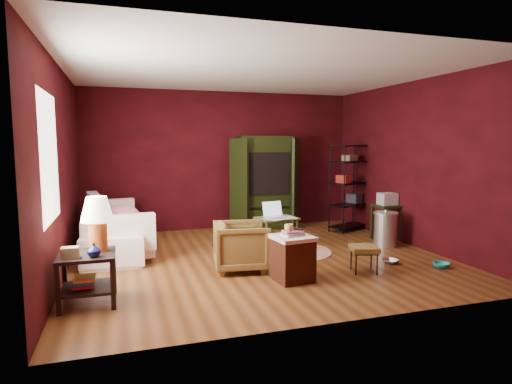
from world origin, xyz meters
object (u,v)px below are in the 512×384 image
at_px(tv_armoire, 264,181).
at_px(wire_shelving, 349,184).
at_px(sofa, 116,225).
at_px(side_table, 92,240).
at_px(hamper, 293,257).
at_px(armchair, 241,244).
at_px(laptop_desk, 276,221).

relative_size(tv_armoire, wire_shelving, 1.10).
height_order(sofa, side_table, side_table).
height_order(sofa, hamper, sofa).
xyz_separation_m(sofa, hamper, (2.16, -2.22, -0.14)).
xyz_separation_m(sofa, armchair, (1.66, -1.57, -0.07)).
relative_size(armchair, wire_shelving, 0.43).
bearing_deg(laptop_desk, side_table, -159.86).
distance_m(armchair, hamper, 0.82).
height_order(sofa, laptop_desk, sofa).
relative_size(hamper, laptop_desk, 0.84).
bearing_deg(side_table, hamper, 0.30).
bearing_deg(armchair, wire_shelving, -46.18).
height_order(armchair, side_table, side_table).
bearing_deg(tv_armoire, side_table, -131.91).
relative_size(side_table, tv_armoire, 0.62).
distance_m(sofa, armchair, 2.28).
distance_m(side_table, tv_armoire, 4.62).
bearing_deg(tv_armoire, wire_shelving, -24.68).
relative_size(side_table, wire_shelving, 0.68).
xyz_separation_m(laptop_desk, wire_shelving, (1.97, 1.11, 0.45)).
height_order(armchair, wire_shelving, wire_shelving).
distance_m(armchair, tv_armoire, 3.06).
bearing_deg(laptop_desk, wire_shelving, 20.15).
bearing_deg(wire_shelving, side_table, -175.50).
bearing_deg(sofa, side_table, 177.47).
bearing_deg(laptop_desk, hamper, -111.71).
bearing_deg(wire_shelving, hamper, -156.20).
xyz_separation_m(side_table, wire_shelving, (4.70, 2.64, 0.24)).
distance_m(tv_armoire, wire_shelving, 1.73).
bearing_deg(tv_armoire, sofa, -157.51).
bearing_deg(armchair, sofa, 55.32).
height_order(hamper, wire_shelving, wire_shelving).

